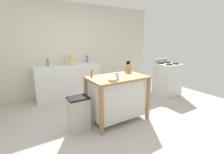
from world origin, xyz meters
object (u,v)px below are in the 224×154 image
(bowl_ceramic_wide, at_px, (113,80))
(sink_faucet, at_px, (65,60))
(bottle_hand_soap, at_px, (70,60))
(bottle_dish_soap, at_px, (48,63))
(trash_bin, at_px, (79,114))
(stove, at_px, (167,79))
(drinking_cup, at_px, (117,76))
(pepper_grinder, at_px, (92,73))
(bottle_spray_cleaner, at_px, (87,59))
(knife_block, at_px, (128,68))
(kitchen_island, at_px, (117,96))

(bowl_ceramic_wide, distance_m, sink_faucet, 2.26)
(bottle_hand_soap, bearing_deg, bottle_dish_soap, -178.47)
(trash_bin, height_order, sink_faucet, sink_faucet)
(trash_bin, relative_size, stove, 0.61)
(bottle_dish_soap, height_order, bottle_hand_soap, bottle_hand_soap)
(bowl_ceramic_wide, xyz_separation_m, bottle_dish_soap, (-0.65, 2.14, 0.07))
(drinking_cup, relative_size, pepper_grinder, 0.74)
(stove, bearing_deg, trash_bin, -170.68)
(bowl_ceramic_wide, height_order, bottle_spray_cleaner, bottle_spray_cleaner)
(bowl_ceramic_wide, xyz_separation_m, pepper_grinder, (-0.15, 0.52, 0.05))
(knife_block, height_order, bottle_spray_cleaner, knife_block)
(bottle_hand_soap, height_order, stove, bottle_hand_soap)
(bottle_dish_soap, bearing_deg, bowl_ceramic_wide, -73.10)
(knife_block, relative_size, bottle_dish_soap, 1.30)
(pepper_grinder, bearing_deg, sink_faucet, 90.24)
(stove, bearing_deg, bottle_hand_soap, 149.33)
(bowl_ceramic_wide, bearing_deg, bottle_hand_soap, 91.62)
(kitchen_island, relative_size, bowl_ceramic_wide, 7.48)
(knife_block, height_order, drinking_cup, knife_block)
(pepper_grinder, xyz_separation_m, stove, (2.49, 0.21, -0.51))
(drinking_cup, xyz_separation_m, stove, (2.19, 0.66, -0.50))
(pepper_grinder, bearing_deg, kitchen_island, -35.26)
(knife_block, bearing_deg, bottle_dish_soap, 129.08)
(bottle_dish_soap, xyz_separation_m, bottle_hand_soap, (0.59, 0.02, 0.02))
(bottle_dish_soap, bearing_deg, sink_faucet, 12.65)
(pepper_grinder, bearing_deg, bowl_ceramic_wide, -73.58)
(drinking_cup, xyz_separation_m, pepper_grinder, (-0.30, 0.44, 0.02))
(drinking_cup, height_order, bottle_hand_soap, bottle_hand_soap)
(bottle_spray_cleaner, height_order, stove, bottle_spray_cleaner)
(pepper_grinder, relative_size, bottle_dish_soap, 0.81)
(bowl_ceramic_wide, height_order, trash_bin, bowl_ceramic_wide)
(stove, bearing_deg, pepper_grinder, -175.09)
(knife_block, xyz_separation_m, bowl_ceramic_wide, (-0.70, -0.48, -0.07))
(kitchen_island, distance_m, stove, 2.14)
(bowl_ceramic_wide, bearing_deg, bottle_dish_soap, 106.90)
(trash_bin, height_order, stove, stove)
(kitchen_island, distance_m, bottle_hand_soap, 2.02)
(bottle_spray_cleaner, bearing_deg, pepper_grinder, -110.81)
(bottle_hand_soap, xyz_separation_m, stove, (2.40, -1.42, -0.56))
(pepper_grinder, height_order, bottle_hand_soap, bottle_hand_soap)
(pepper_grinder, height_order, trash_bin, pepper_grinder)
(drinking_cup, relative_size, sink_faucet, 0.53)
(pepper_grinder, distance_m, sink_faucet, 1.73)
(bottle_dish_soap, relative_size, stove, 0.19)
(knife_block, relative_size, bowl_ceramic_wide, 1.68)
(bottle_hand_soap, bearing_deg, bowl_ceramic_wide, -88.38)
(trash_bin, bearing_deg, bottle_hand_soap, 75.63)
(bottle_spray_cleaner, distance_m, bottle_dish_soap, 1.15)
(bottle_dish_soap, distance_m, stove, 3.34)
(knife_block, distance_m, bottle_dish_soap, 2.14)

